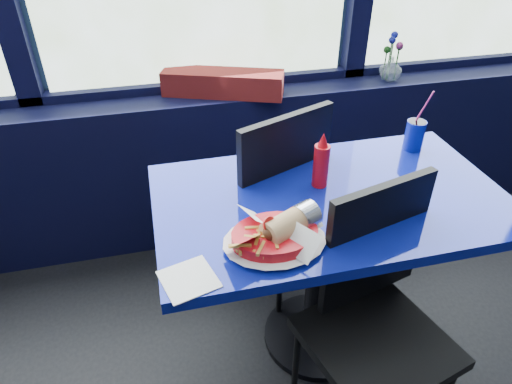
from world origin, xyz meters
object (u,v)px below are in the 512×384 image
object	(u,v)px
near_table	(326,237)
soda_cup	(415,135)
chair_near_back	(287,193)
planter_box	(223,83)
food_basket	(277,234)
ketchup_bottle	(321,163)
chair_near_front	(375,305)
flower_vase	(391,66)

from	to	relation	value
near_table	soda_cup	distance (m)	0.55
near_table	chair_near_back	xyz separation A→B (m)	(-0.05, 0.32, -0.01)
chair_near_back	planter_box	xyz separation A→B (m)	(-0.16, 0.52, 0.30)
food_basket	ketchup_bottle	xyz separation A→B (m)	(0.23, 0.27, 0.05)
ketchup_bottle	soda_cup	bearing A→B (deg)	19.43
planter_box	soda_cup	world-z (taller)	soda_cup
chair_near_front	ketchup_bottle	distance (m)	0.50
chair_near_front	chair_near_back	size ratio (longest dim) A/B	0.94
chair_near_front	flower_vase	distance (m)	1.33
near_table	flower_vase	distance (m)	1.09
chair_near_front	soda_cup	world-z (taller)	soda_cup
ketchup_bottle	soda_cup	size ratio (longest dim) A/B	0.81
food_basket	ketchup_bottle	size ratio (longest dim) A/B	1.38
chair_near_back	flower_vase	bearing A→B (deg)	-166.04
ketchup_bottle	chair_near_back	bearing A→B (deg)	98.73
food_basket	planter_box	bearing A→B (deg)	86.57
flower_vase	food_basket	bearing A→B (deg)	-130.73
food_basket	soda_cup	bearing A→B (deg)	30.36
near_table	chair_near_back	bearing A→B (deg)	99.37
near_table	soda_cup	world-z (taller)	soda_cup
flower_vase	soda_cup	size ratio (longest dim) A/B	0.94
chair_near_back	food_basket	bearing A→B (deg)	46.47
chair_near_back	ketchup_bottle	world-z (taller)	chair_near_back
near_table	chair_near_back	distance (m)	0.33
flower_vase	food_basket	world-z (taller)	flower_vase
planter_box	flower_vase	world-z (taller)	flower_vase
planter_box	food_basket	distance (m)	1.04
ketchup_bottle	food_basket	bearing A→B (deg)	-130.93
planter_box	soda_cup	bearing A→B (deg)	-22.09
chair_near_front	near_table	bearing A→B (deg)	85.49
chair_near_back	planter_box	distance (m)	0.63
flower_vase	food_basket	distance (m)	1.36
near_table	soda_cup	xyz separation A→B (m)	(0.44, 0.24, 0.24)
soda_cup	chair_near_front	bearing A→B (deg)	-125.47
flower_vase	soda_cup	bearing A→B (deg)	-108.45
planter_box	ketchup_bottle	distance (m)	0.80
chair_near_back	soda_cup	world-z (taller)	soda_cup
chair_near_front	food_basket	bearing A→B (deg)	145.79
flower_vase	planter_box	bearing A→B (deg)	179.40
near_table	chair_near_back	world-z (taller)	chair_near_back
food_basket	ketchup_bottle	bearing A→B (deg)	47.39
chair_near_front	soda_cup	distance (m)	0.72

